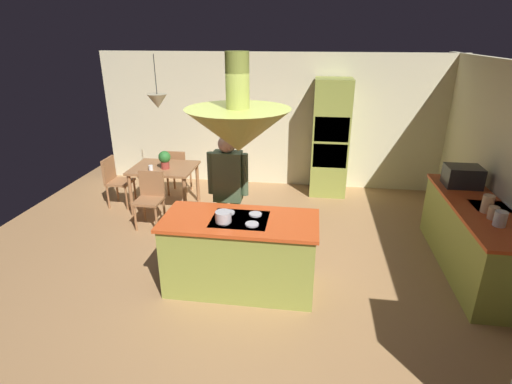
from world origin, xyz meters
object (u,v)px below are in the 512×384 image
Objects in this scene: microwave_on_counter at (463,176)px; cooking_pot_on_cooktop at (223,217)px; oven_tower at (330,138)px; chair_by_back_wall at (177,169)px; chair_at_corner at (115,178)px; canister_tea at (488,204)px; canister_sugar at (493,213)px; person_at_island at (228,190)px; kitchen_island at (240,253)px; canister_flour at (500,219)px; cup_on_table at (151,168)px; chair_facing_island at (150,195)px; dining_table at (164,173)px; potted_plant_on_table at (165,159)px.

microwave_on_counter is 2.56× the size of cooking_pot_on_cooktop.
oven_tower is 2.46× the size of chair_by_back_wall.
microwave_on_counter is (5.44, -0.63, 0.54)m from chair_at_corner.
chair_by_back_wall is at bearing 154.62° from canister_tea.
canister_tea is 1.18× the size of cooking_pot_on_cooktop.
oven_tower reaches higher than chair_at_corner.
person_at_island is at bearing 175.20° from canister_sugar.
microwave_on_counter is (2.84, 1.47, 0.59)m from kitchen_island.
person_at_island is at bearing 178.50° from canister_tea.
person_at_island is 10.00× the size of canister_flour.
cup_on_table is at bearing 129.76° from cooking_pot_on_cooktop.
person_at_island is 1.96× the size of chair_facing_island.
microwave_on_counter reaches higher than chair_facing_island.
oven_tower is 23.74× the size of cup_on_table.
person_at_island reaches higher than canister_sugar.
chair_facing_island is at bearing 165.08° from canister_flour.
chair_facing_island is 1.11m from chair_at_corner.
canister_sugar is 3.05m from cooking_pot_on_cooktop.
chair_at_corner is at bearing -180.00° from dining_table.
chair_facing_island is at bearing -179.68° from microwave_on_counter.
canister_tea reaches higher than cup_on_table.
canister_sugar reaches higher than cup_on_table.
canister_sugar is at bearing -58.37° from oven_tower.
canister_flour is (4.54, -1.21, 0.48)m from chair_facing_island.
chair_by_back_wall is (0.00, 0.65, -0.15)m from dining_table.
canister_tea is (3.12, -0.08, 0.03)m from person_at_island.
kitchen_island is 2.65m from cup_on_table.
canister_sugar is at bearing 10.36° from cooking_pot_on_cooktop.
potted_plant_on_table is 1.67× the size of cooking_pot_on_cooktop.
cup_on_table is at bearing 174.98° from microwave_on_counter.
canister_tea is (5.44, -1.50, 0.50)m from chair_at_corner.
kitchen_island is 3.35m from chair_at_corner.
canister_sugar reaches higher than chair_at_corner.
chair_at_corner is (-0.90, -0.65, 0.00)m from chair_by_back_wall.
canister_tea is 0.88m from microwave_on_counter.
potted_plant_on_table is 1.76× the size of canister_flour.
chair_by_back_wall is at bearing 152.80° from canister_sugar.
dining_table is at bearing -157.79° from oven_tower.
chair_at_corner is 5.10× the size of canister_flour.
microwave_on_counter is at bearing 90.00° from canister_sugar.
chair_facing_island is at bearing -96.40° from potted_plant_on_table.
cup_on_table is at bearing -122.26° from dining_table.
dining_table is 5.84× the size of cooking_pot_on_cooktop.
canister_flour is at bearing 151.03° from chair_by_back_wall.
canister_tea is at bearing -18.30° from dining_table.
microwave_on_counter is (4.68, -0.41, 0.24)m from cup_on_table.
cooking_pot_on_cooktop is (-3.00, -0.55, 0.01)m from canister_sugar.
chair_by_back_wall is 1.00× the size of chair_at_corner.
potted_plant_on_table is 4.82m from canister_flour.
chair_by_back_wall is 5.10× the size of canister_flour.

